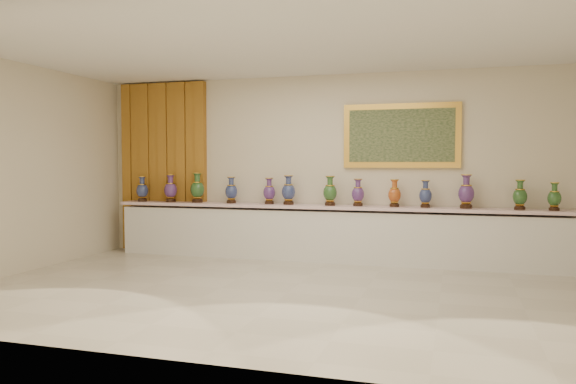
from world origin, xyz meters
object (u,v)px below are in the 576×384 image
object	(u,v)px
vase_0	(142,190)
vase_1	(171,190)
vase_2	(197,189)
counter	(329,234)

from	to	relation	value
vase_0	vase_1	xyz separation A→B (m)	(0.55, 0.00, 0.02)
vase_2	counter	bearing A→B (deg)	0.46
vase_1	vase_2	size ratio (longest dim) A/B	0.93
counter	vase_0	xyz separation A→B (m)	(-3.33, -0.06, 0.66)
vase_1	vase_2	xyz separation A→B (m)	(0.49, 0.03, 0.02)
counter	vase_1	xyz separation A→B (m)	(-2.78, -0.05, 0.68)
counter	vase_0	distance (m)	3.40
counter	vase_2	distance (m)	2.39
vase_1	vase_2	bearing A→B (deg)	3.99
vase_0	vase_1	size ratio (longest dim) A/B	0.93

